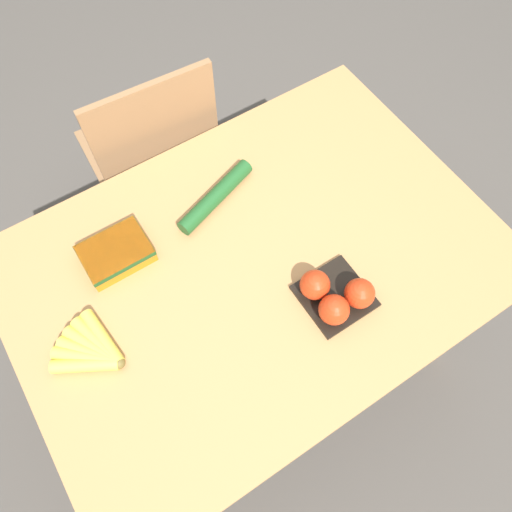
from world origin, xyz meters
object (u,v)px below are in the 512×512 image
at_px(chair, 155,158).
at_px(cucumber_near, 216,196).
at_px(tomato_pack, 336,296).
at_px(banana_bunch, 93,351).
at_px(carrot_bag, 116,253).

bearing_deg(chair, cucumber_near, 95.61).
height_order(chair, cucumber_near, chair).
distance_m(chair, tomato_pack, 0.89).
relative_size(banana_bunch, carrot_bag, 0.99).
xyz_separation_m(tomato_pack, carrot_bag, (-0.39, 0.40, -0.01)).
relative_size(chair, banana_bunch, 5.51).
bearing_deg(carrot_bag, chair, 57.06).
bearing_deg(carrot_bag, tomato_pack, -45.72).
bearing_deg(chair, carrot_bag, 60.28).
bearing_deg(banana_bunch, cucumber_near, 24.62).
bearing_deg(tomato_pack, carrot_bag, 134.28).
relative_size(banana_bunch, tomato_pack, 1.04).
bearing_deg(cucumber_near, tomato_pack, -77.73).
bearing_deg(carrot_bag, cucumber_near, 2.31).
xyz_separation_m(banana_bunch, cucumber_near, (0.46, 0.21, 0.01)).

